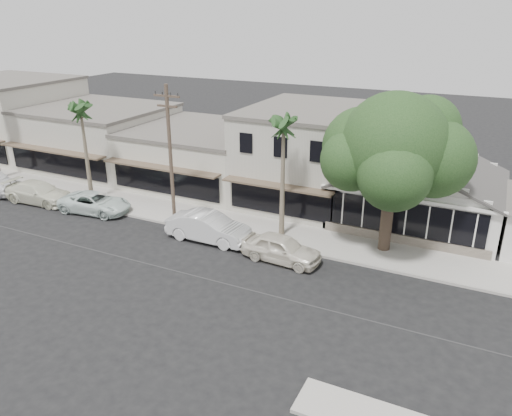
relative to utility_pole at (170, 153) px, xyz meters
The scene contains 15 objects.
ground 11.44m from the utility_pole, 30.02° to the right, with size 140.00×140.00×0.00m, color black.
sidewalk_north 5.06m from the utility_pole, 57.17° to the left, with size 90.00×3.50×0.15m, color #9E9991.
corner_shop 15.93m from the utility_pole, 27.45° to the left, with size 10.40×8.60×5.10m.
row_building_near 10.36m from the utility_pole, 54.14° to the left, with size 8.00×10.00×6.50m, color #BAB4A8.
row_building_midnear 9.23m from the utility_pole, 109.87° to the left, with size 10.00×10.00×4.20m, color beige.
row_building_midfar 16.01m from the utility_pole, 148.42° to the left, with size 11.00×10.00×5.00m, color #BAB4A8.
row_building_far 25.90m from the utility_pole, 161.28° to the left, with size 11.00×10.00×6.80m, color beige.
utility_pole is the anchor object (origin of this frame).
car_0 9.32m from the utility_pole, 11.17° to the right, with size 1.81×4.51×1.54m, color silver.
car_1 5.21m from the utility_pole, 18.62° to the right, with size 1.82×5.21×1.72m, color silver.
car_2 7.39m from the utility_pole, behind, with size 2.30×5.00×1.39m, color silver.
car_3 11.87m from the utility_pole, behind, with size 2.12×5.21×1.51m, color silver.
shade_tree 13.33m from the utility_pole, 10.30° to the left, with size 8.28×7.48×9.18m.
palm_east 7.41m from the utility_pole, 10.76° to the left, with size 2.90×2.90×7.92m.
palm_mid 8.15m from the utility_pole, behind, with size 2.36×2.36×7.62m.
Camera 1 is at (8.83, -19.34, 13.06)m, focal length 35.00 mm.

